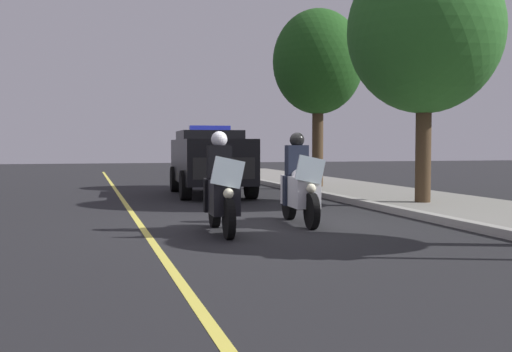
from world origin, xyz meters
name	(u,v)px	position (x,y,z in m)	size (l,w,h in m)	color
ground_plane	(261,226)	(0.00, 0.00, 0.00)	(80.00, 80.00, 0.00)	black
curb_strip	(426,216)	(0.00, 3.39, 0.07)	(48.00, 0.24, 0.15)	#9E9B93
sidewalk_strip	(508,215)	(0.00, 5.29, 0.05)	(48.00, 3.60, 0.10)	gray
lane_stripe_center	(144,230)	(0.00, -2.13, 0.00)	(48.00, 0.12, 0.01)	#E0D14C
police_motorcycle_lead_left	(221,191)	(0.67, -0.89, 0.70)	(2.14, 0.60, 1.72)	black
police_motorcycle_lead_right	(300,187)	(-0.07, 0.77, 0.70)	(2.14, 0.60, 1.72)	black
police_suv	(210,159)	(-7.15, 0.47, 1.07)	(4.99, 2.28, 2.05)	black
tree_mid_block	(425,32)	(-2.51, 4.78, 4.19)	(3.70, 3.70, 6.07)	#42301E
tree_far_back	(318,63)	(-8.60, 4.40, 4.20)	(3.00, 3.00, 5.87)	#42301E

